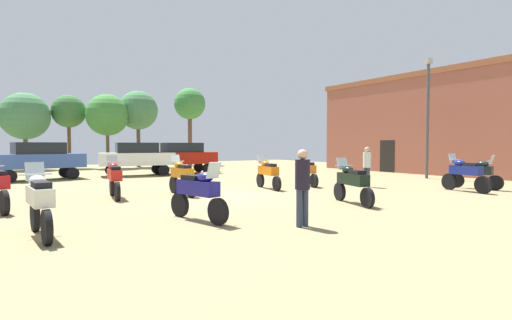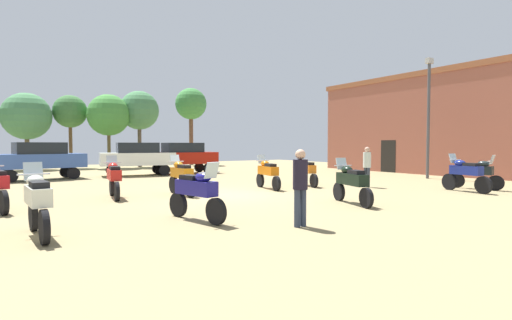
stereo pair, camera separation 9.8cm
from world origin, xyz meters
name	(u,v)px [view 2 (the right image)]	position (x,y,z in m)	size (l,w,h in m)	color
ground_plane	(225,195)	(0.00, 0.00, 0.01)	(44.00, 52.00, 0.02)	#8E7D54
brick_building	(452,124)	(18.00, 1.56, 3.28)	(6.12, 17.46, 6.55)	#9A5342
motorcycle_1	(181,175)	(-1.42, 0.78, 0.75)	(0.62, 2.21, 1.49)	black
motorcycle_3	(38,201)	(-6.38, -3.75, 0.76)	(0.62, 2.14, 1.50)	black
motorcycle_5	(465,173)	(8.41, -4.50, 0.76)	(0.67, 2.16, 1.51)	black
motorcycle_7	(197,192)	(-2.98, -3.99, 0.74)	(0.74, 2.12, 1.47)	black
motorcycle_8	(114,177)	(-3.71, 1.27, 0.75)	(0.63, 2.19, 1.49)	black
motorcycle_9	(306,170)	(4.55, 0.66, 0.73)	(0.77, 2.07, 1.44)	black
motorcycle_10	(268,172)	(2.41, 0.64, 0.73)	(0.69, 2.19, 1.44)	black
motorcycle_11	(477,172)	(9.72, -4.27, 0.73)	(0.69, 2.09, 1.46)	black
motorcycle_13	(351,182)	(2.22, -4.22, 0.73)	(0.83, 2.17, 1.45)	black
car_1	(40,158)	(-5.29, 10.77, 1.19)	(4.51, 2.37, 2.00)	black
car_2	(138,156)	(-0.10, 10.81, 1.19)	(4.52, 2.44, 2.00)	black
car_3	(183,156)	(2.83, 10.83, 1.19)	(4.34, 1.89, 2.00)	black
person_1	(300,182)	(-1.30, -5.93, 1.06)	(0.37, 0.37, 1.77)	#2C3649
person_2	(367,164)	(6.50, -1.18, 1.06)	(0.35, 0.35, 1.78)	#2F3745
tree_1	(191,105)	(7.78, 20.69, 5.60)	(2.89, 2.89, 7.12)	brown
tree_3	(70,112)	(-2.36, 21.36, 4.52)	(2.60, 2.60, 5.84)	brown
tree_5	(26,116)	(-5.39, 21.03, 4.02)	(3.50, 3.50, 5.77)	brown
tree_6	(139,111)	(2.75, 19.95, 4.76)	(3.25, 3.25, 6.39)	#4F4337
tree_9	(108,115)	(0.21, 19.71, 4.25)	(3.31, 3.31, 5.90)	brown
lamp_post	(429,112)	(12.75, -0.09, 3.73)	(0.44, 0.24, 6.63)	#47474C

